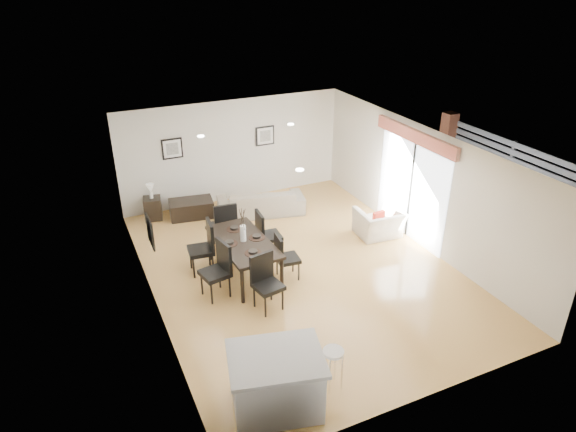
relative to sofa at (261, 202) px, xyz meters
name	(u,v)px	position (x,y,z in m)	size (l,w,h in m)	color
ground	(299,268)	(-0.28, -2.81, -0.32)	(8.00, 8.00, 0.00)	tan
wall_back	(233,151)	(-0.28, 1.19, 1.03)	(6.00, 0.04, 2.70)	beige
wall_front	(428,327)	(-0.28, -6.81, 1.03)	(6.00, 0.04, 2.70)	beige
wall_left	(148,242)	(-3.28, -2.81, 1.03)	(0.04, 8.00, 2.70)	beige
wall_right	(421,186)	(2.72, -2.81, 1.03)	(0.04, 8.00, 2.70)	beige
ceiling	(300,147)	(-0.28, -2.81, 2.38)	(6.00, 8.00, 0.02)	white
sofa	(261,202)	(0.00, 0.00, 0.00)	(2.18, 0.85, 0.64)	gray
armchair	(379,223)	(2.07, -2.28, 0.01)	(1.01, 0.89, 0.66)	white
courtyard_plant_a	(507,210)	(5.27, -3.07, 0.04)	(0.65, 0.57, 0.72)	#3C6129
courtyard_plant_b	(457,185)	(5.27, -1.29, 0.02)	(0.38, 0.38, 0.67)	#3C6129
dining_table	(243,244)	(-1.40, -2.54, 0.40)	(1.04, 1.95, 0.80)	black
dining_chair_wnear	(219,266)	(-2.07, -3.00, 0.31)	(0.59, 0.59, 1.12)	black
dining_chair_wfar	(205,244)	(-2.07, -2.07, 0.31)	(0.56, 0.56, 1.13)	black
dining_chair_enear	(284,255)	(-0.72, -3.01, 0.23)	(0.48, 0.48, 0.99)	black
dining_chair_efar	(265,232)	(-0.73, -2.05, 0.28)	(0.52, 0.52, 1.08)	black
dining_chair_head	(265,279)	(-1.41, -3.72, 0.28)	(0.57, 0.57, 1.08)	black
dining_chair_foot	(225,223)	(-1.40, -1.36, 0.32)	(0.54, 0.54, 1.14)	black
vase	(243,228)	(-1.40, -2.54, 0.77)	(0.92, 1.41, 0.71)	white
coffee_table	(191,208)	(-1.67, 0.57, -0.10)	(1.08, 0.65, 0.43)	black
side_table	(153,208)	(-2.58, 0.85, -0.04)	(0.42, 0.42, 0.56)	black
table_lamp	(150,189)	(-2.58, 0.85, 0.49)	(0.20, 0.20, 0.38)	white
cushion	(379,218)	(1.97, -2.37, 0.21)	(0.30, 0.09, 0.30)	maroon
kitchen_island	(276,382)	(-2.21, -6.04, 0.15)	(1.54, 1.31, 0.93)	silver
bar_stool	(333,356)	(-1.29, -6.04, 0.28)	(0.32, 0.32, 0.70)	white
framed_print_back_left	(172,149)	(-1.88, 1.16, 1.33)	(0.52, 0.04, 0.52)	black
framed_print_back_right	(265,136)	(0.62, 1.16, 1.33)	(0.52, 0.04, 0.52)	black
framed_print_left_wall	(150,232)	(-3.25, -3.01, 1.33)	(0.04, 0.52, 0.52)	black
sliding_door	(413,169)	(2.68, -2.51, 1.35)	(0.12, 2.70, 2.57)	white
courtyard	(496,170)	(5.89, -1.94, 0.60)	(6.00, 6.00, 2.00)	gray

